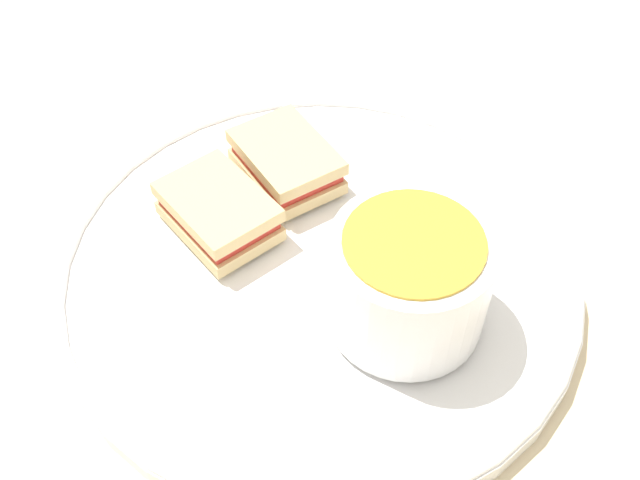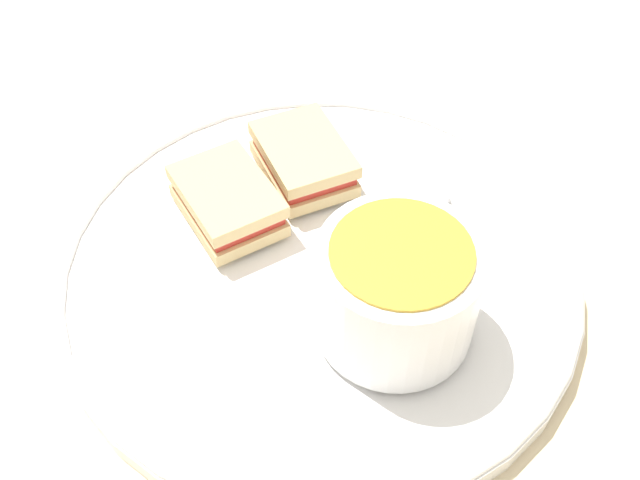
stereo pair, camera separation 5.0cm
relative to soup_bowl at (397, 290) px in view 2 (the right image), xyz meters
name	(u,v)px [view 2 (the right image)]	position (x,y,z in m)	size (l,w,h in m)	color
ground_plane	(320,278)	(0.05, 0.05, -0.06)	(2.40, 2.40, 0.00)	beige
plate	(320,269)	(0.05, 0.05, -0.05)	(0.36, 0.36, 0.02)	white
soup_bowl	(397,290)	(0.00, 0.00, 0.00)	(0.10, 0.10, 0.07)	white
spoon	(434,205)	(0.11, -0.02, -0.03)	(0.12, 0.03, 0.01)	silver
sandwich_half_near	(304,159)	(0.13, 0.08, -0.02)	(0.10, 0.09, 0.03)	#DBBC7F
sandwich_half_far	(227,201)	(0.08, 0.13, -0.02)	(0.10, 0.10, 0.03)	#DBBC7F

